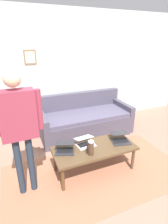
{
  "coord_description": "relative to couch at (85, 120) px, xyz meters",
  "views": [
    {
      "loc": [
        1.22,
        1.93,
        2.03
      ],
      "look_at": [
        0.05,
        -0.85,
        0.8
      ],
      "focal_mm": 28.42,
      "sensor_mm": 36.0,
      "label": 1
    }
  ],
  "objects": [
    {
      "name": "ground_plane",
      "position": [
        0.24,
        1.52,
        -0.3
      ],
      "size": [
        7.68,
        7.68,
        0.0
      ],
      "primitive_type": "plane",
      "color": "#9A6C58"
    },
    {
      "name": "area_rug",
      "position": [
        0.38,
        1.4,
        -0.3
      ],
      "size": [
        2.9,
        1.53,
        0.01
      ],
      "primitive_type": "cube",
      "color": "#9F6247",
      "rests_on": "ground_plane"
    },
    {
      "name": "back_wall",
      "position": [
        0.25,
        -0.68,
        1.05
      ],
      "size": [
        7.04,
        0.11,
        2.7
      ],
      "color": "silver",
      "rests_on": "ground_plane"
    },
    {
      "name": "couch",
      "position": [
        0.0,
        0.0,
        0.0
      ],
      "size": [
        2.07,
        0.9,
        0.88
      ],
      "color": "#4A4555",
      "rests_on": "ground_plane"
    },
    {
      "name": "coffee_table",
      "position": [
        0.38,
        1.3,
        0.09
      ],
      "size": [
        1.33,
        0.58,
        0.44
      ],
      "color": "brown",
      "rests_on": "ground_plane"
    },
    {
      "name": "laptop_left",
      "position": [
        0.49,
        1.16,
        0.17
      ],
      "size": [
        0.32,
        0.3,
        0.13
      ],
      "color": "silver",
      "rests_on": "coffee_table"
    },
    {
      "name": "laptop_center",
      "position": [
        -0.11,
        1.29,
        0.18
      ],
      "size": [
        0.36,
        0.38,
        0.14
      ],
      "color": "#28282D",
      "rests_on": "coffee_table"
    },
    {
      "name": "laptop_right",
      "position": [
        0.84,
        1.21,
        0.17
      ],
      "size": [
        0.37,
        0.37,
        0.13
      ],
      "color": "#28282D",
      "rests_on": "coffee_table"
    },
    {
      "name": "french_press",
      "position": [
        0.51,
        1.44,
        0.25
      ],
      "size": [
        0.11,
        0.09,
        0.26
      ],
      "color": "#4C3323",
      "rests_on": "coffee_table"
    },
    {
      "name": "person_standing",
      "position": [
        1.45,
        1.33,
        0.8
      ],
      "size": [
        0.6,
        0.21,
        1.73
      ],
      "color": "#232F3E",
      "rests_on": "ground_plane"
    }
  ]
}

